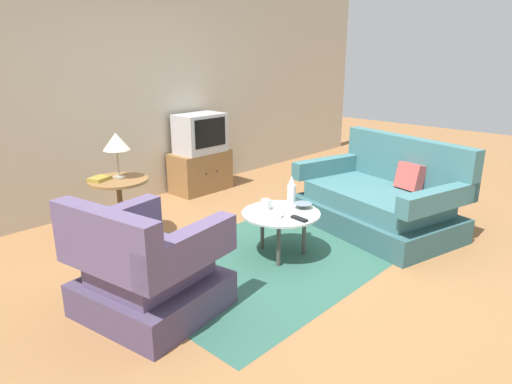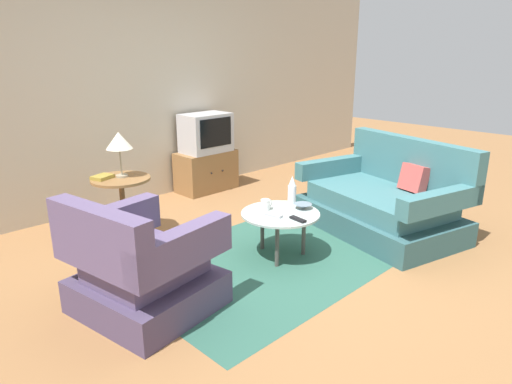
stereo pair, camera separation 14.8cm
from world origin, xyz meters
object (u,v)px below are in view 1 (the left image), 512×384
(tv_remote_silver, at_px, (275,215))
(tv_stand, at_px, (201,171))
(side_table, at_px, (120,196))
(television, at_px, (200,133))
(bowl, at_px, (303,206))
(vase, at_px, (291,190))
(armchair, at_px, (146,272))
(book, at_px, (99,179))
(mug, at_px, (266,205))
(tv_remote_dark, at_px, (299,219))
(table_lamp, at_px, (116,143))
(couch, at_px, (380,201))
(coffee_table, at_px, (281,217))

(tv_remote_silver, bearing_deg, tv_stand, -36.57)
(side_table, relative_size, television, 0.99)
(bowl, bearing_deg, television, 74.35)
(tv_stand, height_order, vase, vase)
(armchair, bearing_deg, tv_stand, 123.31)
(tv_remote_silver, height_order, book, book)
(side_table, bearing_deg, mug, -59.49)
(tv_remote_dark, relative_size, tv_remote_silver, 1.02)
(vase, bearing_deg, table_lamp, 127.72)
(tv_stand, bearing_deg, tv_remote_dark, -110.42)
(book, bearing_deg, mug, -75.71)
(television, bearing_deg, side_table, -157.22)
(tv_remote_silver, bearing_deg, book, 15.51)
(mug, distance_m, tv_remote_dark, 0.37)
(couch, xyz_separation_m, table_lamp, (-1.94, 1.68, 0.65))
(coffee_table, height_order, tv_remote_silver, tv_remote_silver)
(side_table, relative_size, vase, 2.31)
(bowl, bearing_deg, tv_remote_dark, -147.93)
(table_lamp, distance_m, tv_remote_dark, 1.83)
(couch, distance_m, television, 2.40)
(mug, bearing_deg, book, 123.14)
(vase, bearing_deg, television, 74.15)
(armchair, height_order, couch, couch)
(tv_stand, bearing_deg, bowl, -105.52)
(tv_stand, distance_m, bowl, 2.18)
(couch, xyz_separation_m, tv_remote_silver, (-1.32, 0.28, 0.13))
(television, relative_size, tv_remote_dark, 3.69)
(coffee_table, height_order, side_table, side_table)
(tv_stand, height_order, bowl, tv_stand)
(table_lamp, xyz_separation_m, tv_remote_dark, (0.69, -1.61, -0.52))
(bowl, relative_size, book, 0.74)
(table_lamp, height_order, vase, table_lamp)
(armchair, distance_m, vase, 1.62)
(coffee_table, height_order, bowl, bowl)
(vase, height_order, bowl, vase)
(tv_stand, relative_size, bowl, 4.69)
(coffee_table, relative_size, book, 3.15)
(bowl, bearing_deg, book, 126.38)
(tv_stand, distance_m, mug, 2.08)
(mug, relative_size, tv_remote_silver, 0.82)
(television, height_order, tv_remote_silver, television)
(bowl, relative_size, tv_remote_dark, 0.99)
(television, distance_m, vase, 2.01)
(television, bearing_deg, tv_stand, 90.00)
(table_lamp, distance_m, book, 0.37)
(coffee_table, xyz_separation_m, book, (-0.89, 1.45, 0.25))
(armchair, bearing_deg, side_table, 146.48)
(tv_remote_dark, xyz_separation_m, tv_remote_silver, (-0.07, 0.21, 0.00))
(mug, bearing_deg, table_lamp, 119.13)
(armchair, bearing_deg, bowl, 75.82)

